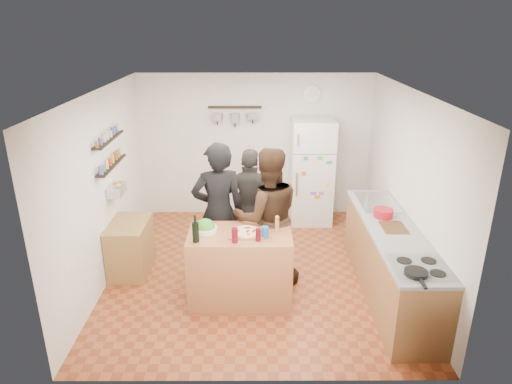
{
  "coord_description": "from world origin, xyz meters",
  "views": [
    {
      "loc": [
        -0.02,
        -5.63,
        3.31
      ],
      "look_at": [
        0.0,
        0.1,
        1.15
      ],
      "focal_mm": 32.0,
      "sensor_mm": 36.0,
      "label": 1
    }
  ],
  "objects_px": {
    "person_left": "(218,212)",
    "person_center": "(267,217)",
    "person_back": "(251,206)",
    "skillet": "(416,273)",
    "prep_island": "(240,266)",
    "red_bowl": "(383,213)",
    "pepper_mill": "(277,225)",
    "salt_canister": "(265,232)",
    "wine_bottle": "(196,232)",
    "salad_bowl": "(205,229)",
    "side_table": "(131,247)",
    "counter_run": "(390,262)",
    "fridge": "(311,171)",
    "wall_clock": "(312,94)"
  },
  "relations": [
    {
      "from": "person_left",
      "to": "person_center",
      "type": "bearing_deg",
      "value": 156.07
    },
    {
      "from": "person_back",
      "to": "skillet",
      "type": "bearing_deg",
      "value": 139.29
    },
    {
      "from": "prep_island",
      "to": "red_bowl",
      "type": "relative_size",
      "value": 4.94
    },
    {
      "from": "pepper_mill",
      "to": "person_center",
      "type": "bearing_deg",
      "value": 105.24
    },
    {
      "from": "salt_canister",
      "to": "red_bowl",
      "type": "bearing_deg",
      "value": 20.7
    },
    {
      "from": "pepper_mill",
      "to": "person_center",
      "type": "height_order",
      "value": "person_center"
    },
    {
      "from": "salt_canister",
      "to": "skillet",
      "type": "bearing_deg",
      "value": -29.83
    },
    {
      "from": "wine_bottle",
      "to": "salad_bowl",
      "type": "bearing_deg",
      "value": 73.5
    },
    {
      "from": "red_bowl",
      "to": "side_table",
      "type": "relative_size",
      "value": 0.32
    },
    {
      "from": "skillet",
      "to": "red_bowl",
      "type": "height_order",
      "value": "red_bowl"
    },
    {
      "from": "pepper_mill",
      "to": "person_back",
      "type": "height_order",
      "value": "person_back"
    },
    {
      "from": "prep_island",
      "to": "wine_bottle",
      "type": "xyz_separation_m",
      "value": [
        -0.5,
        -0.22,
        0.57
      ]
    },
    {
      "from": "side_table",
      "to": "salad_bowl",
      "type": "bearing_deg",
      "value": -29.67
    },
    {
      "from": "person_back",
      "to": "counter_run",
      "type": "bearing_deg",
      "value": 162.26
    },
    {
      "from": "skillet",
      "to": "side_table",
      "type": "height_order",
      "value": "skillet"
    },
    {
      "from": "salad_bowl",
      "to": "pepper_mill",
      "type": "relative_size",
      "value": 1.76
    },
    {
      "from": "salad_bowl",
      "to": "fridge",
      "type": "bearing_deg",
      "value": 56.52
    },
    {
      "from": "person_back",
      "to": "counter_run",
      "type": "relative_size",
      "value": 0.64
    },
    {
      "from": "person_center",
      "to": "skillet",
      "type": "xyz_separation_m",
      "value": [
        1.45,
        -1.41,
        0.02
      ]
    },
    {
      "from": "person_left",
      "to": "person_back",
      "type": "bearing_deg",
      "value": -145.08
    },
    {
      "from": "person_center",
      "to": "fridge",
      "type": "xyz_separation_m",
      "value": [
        0.8,
        1.98,
        -0.03
      ]
    },
    {
      "from": "salt_canister",
      "to": "person_center",
      "type": "height_order",
      "value": "person_center"
    },
    {
      "from": "person_back",
      "to": "person_left",
      "type": "bearing_deg",
      "value": 58.09
    },
    {
      "from": "side_table",
      "to": "person_back",
      "type": "bearing_deg",
      "value": 11.71
    },
    {
      "from": "wine_bottle",
      "to": "red_bowl",
      "type": "xyz_separation_m",
      "value": [
        2.35,
        0.68,
        -0.06
      ]
    },
    {
      "from": "pepper_mill",
      "to": "salt_canister",
      "type": "distance_m",
      "value": 0.23
    },
    {
      "from": "salt_canister",
      "to": "red_bowl",
      "type": "height_order",
      "value": "salt_canister"
    },
    {
      "from": "counter_run",
      "to": "red_bowl",
      "type": "height_order",
      "value": "red_bowl"
    },
    {
      "from": "person_left",
      "to": "wall_clock",
      "type": "relative_size",
      "value": 6.33
    },
    {
      "from": "wine_bottle",
      "to": "fridge",
      "type": "bearing_deg",
      "value": 58.03
    },
    {
      "from": "person_left",
      "to": "skillet",
      "type": "height_order",
      "value": "person_left"
    },
    {
      "from": "skillet",
      "to": "fridge",
      "type": "bearing_deg",
      "value": 100.83
    },
    {
      "from": "red_bowl",
      "to": "prep_island",
      "type": "bearing_deg",
      "value": -165.88
    },
    {
      "from": "person_left",
      "to": "pepper_mill",
      "type": "bearing_deg",
      "value": 132.53
    },
    {
      "from": "person_left",
      "to": "counter_run",
      "type": "xyz_separation_m",
      "value": [
        2.2,
        -0.43,
        -0.5
      ]
    },
    {
      "from": "person_left",
      "to": "wall_clock",
      "type": "distance_m",
      "value": 2.89
    },
    {
      "from": "wine_bottle",
      "to": "person_left",
      "type": "height_order",
      "value": "person_left"
    },
    {
      "from": "pepper_mill",
      "to": "person_back",
      "type": "distance_m",
      "value": 1.05
    },
    {
      "from": "salad_bowl",
      "to": "wine_bottle",
      "type": "height_order",
      "value": "wine_bottle"
    },
    {
      "from": "pepper_mill",
      "to": "skillet",
      "type": "xyz_separation_m",
      "value": [
        1.35,
        -1.03,
        -0.05
      ]
    },
    {
      "from": "person_center",
      "to": "red_bowl",
      "type": "xyz_separation_m",
      "value": [
        1.5,
        0.03,
        0.05
      ]
    },
    {
      "from": "skillet",
      "to": "red_bowl",
      "type": "bearing_deg",
      "value": 88.02
    },
    {
      "from": "side_table",
      "to": "prep_island",
      "type": "bearing_deg",
      "value": -24.08
    },
    {
      "from": "person_left",
      "to": "person_center",
      "type": "distance_m",
      "value": 0.65
    },
    {
      "from": "salad_bowl",
      "to": "salt_canister",
      "type": "relative_size",
      "value": 2.07
    },
    {
      "from": "salt_canister",
      "to": "person_left",
      "type": "distance_m",
      "value": 0.9
    },
    {
      "from": "person_left",
      "to": "person_back",
      "type": "relative_size",
      "value": 1.14
    },
    {
      "from": "counter_run",
      "to": "red_bowl",
      "type": "bearing_deg",
      "value": 98.25
    },
    {
      "from": "counter_run",
      "to": "wall_clock",
      "type": "xyz_separation_m",
      "value": [
        -0.75,
        2.63,
        1.7
      ]
    },
    {
      "from": "counter_run",
      "to": "skillet",
      "type": "bearing_deg",
      "value": -95.2
    }
  ]
}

